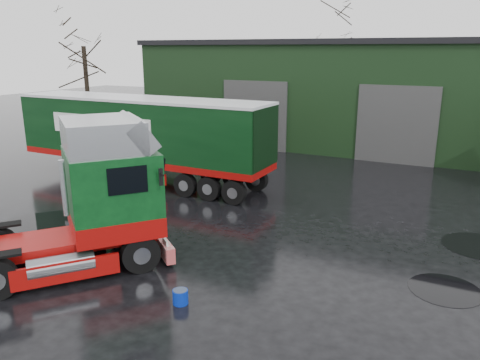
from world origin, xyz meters
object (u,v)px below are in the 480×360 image
(tree_left, at_px, (86,74))
(trailer_left, at_px, (141,140))
(warehouse, at_px, (414,93))
(hero_tractor, at_px, (40,199))
(wash_bucket, at_px, (180,297))
(tree_back_a, at_px, (333,61))

(tree_left, bearing_deg, trailer_left, -35.25)
(warehouse, height_order, tree_left, tree_left)
(trailer_left, bearing_deg, hero_tractor, -157.81)
(hero_tractor, height_order, tree_left, tree_left)
(wash_bucket, bearing_deg, trailer_left, 132.35)
(tree_back_a, bearing_deg, wash_bucket, -79.85)
(wash_bucket, height_order, tree_back_a, tree_back_a)
(warehouse, relative_size, trailer_left, 2.66)
(trailer_left, bearing_deg, tree_back_a, -2.90)
(tree_left, height_order, tree_back_a, tree_back_a)
(hero_tractor, xyz_separation_m, tree_back_a, (-1.78, 33.00, 2.73))
(wash_bucket, bearing_deg, tree_left, 138.74)
(wash_bucket, xyz_separation_m, tree_left, (-16.88, 14.81, 4.08))
(hero_tractor, distance_m, trailer_left, 8.91)
(trailer_left, height_order, tree_back_a, tree_back_a)
(tree_left, bearing_deg, tree_back_a, 58.57)
(hero_tractor, height_order, trailer_left, hero_tractor)
(hero_tractor, xyz_separation_m, wash_bucket, (4.09, 0.19, -1.85))
(trailer_left, relative_size, tree_left, 1.43)
(trailer_left, relative_size, tree_back_a, 1.28)
(tree_back_a, bearing_deg, hero_tractor, -86.91)
(warehouse, xyz_separation_m, tree_back_a, (-8.00, 10.00, 1.59))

